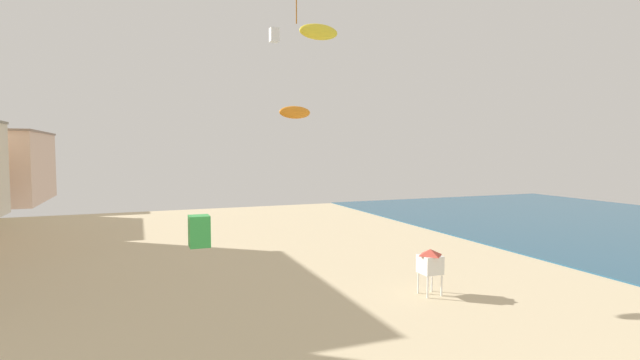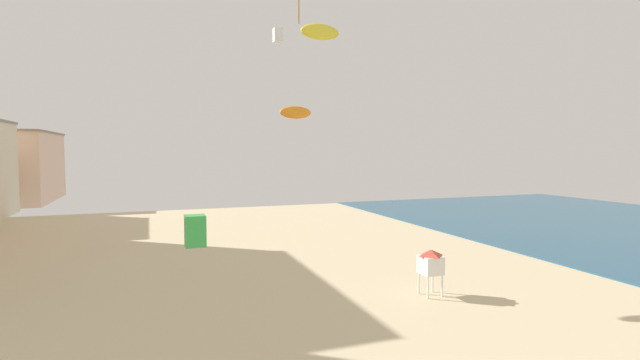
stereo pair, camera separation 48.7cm
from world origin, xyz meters
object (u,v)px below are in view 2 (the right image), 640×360
(kite_white_box, at_px, (278,35))
(kite_yellow_parafoil, at_px, (320,32))
(kite_green_box_2, at_px, (195,231))
(kite_orange_parafoil, at_px, (295,112))
(lifeguard_stand, at_px, (431,262))

(kite_white_box, height_order, kite_yellow_parafoil, kite_white_box)
(kite_white_box, xyz_separation_m, kite_green_box_2, (-9.07, -21.98, -12.69))
(kite_orange_parafoil, distance_m, kite_yellow_parafoil, 6.18)
(lifeguard_stand, distance_m, kite_green_box_2, 13.98)
(kite_white_box, xyz_separation_m, kite_yellow_parafoil, (-0.30, -11.19, -2.39))
(kite_green_box_2, relative_size, kite_yellow_parafoil, 0.44)
(lifeguard_stand, bearing_deg, kite_white_box, 124.19)
(lifeguard_stand, height_order, kite_white_box, kite_white_box)
(kite_green_box_2, bearing_deg, kite_white_box, 67.57)
(kite_green_box_2, distance_m, kite_yellow_parafoil, 17.31)
(kite_green_box_2, bearing_deg, lifeguard_stand, 18.83)
(lifeguard_stand, bearing_deg, kite_orange_parafoil, 169.14)
(lifeguard_stand, distance_m, kite_orange_parafoil, 11.29)
(kite_yellow_parafoil, bearing_deg, kite_green_box_2, -129.10)
(kite_orange_parafoil, height_order, kite_white_box, kite_white_box)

